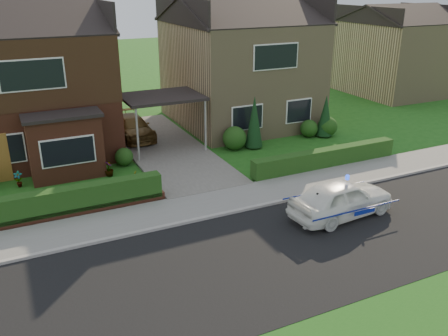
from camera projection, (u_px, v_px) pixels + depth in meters
ground at (278, 253)px, 14.89m from camera, size 120.00×120.00×0.00m
road at (278, 253)px, 14.89m from camera, size 60.00×6.00×0.02m
kerb at (234, 212)px, 17.43m from camera, size 60.00×0.16×0.12m
sidewalk at (222, 201)px, 18.31m from camera, size 60.00×2.00×0.10m
driveway at (164, 148)px, 24.10m from camera, size 3.80×12.00×0.12m
house_left at (27, 73)px, 22.84m from camera, size 7.50×9.53×7.25m
house_right at (239, 60)px, 27.61m from camera, size 7.50×8.06×7.25m
carport_link at (162, 98)px, 23.10m from camera, size 3.80×3.00×2.77m
dwarf_wall at (61, 215)px, 16.95m from camera, size 7.70×0.25×0.36m
hedge_left at (61, 217)px, 17.14m from camera, size 7.50×0.55×0.90m
hedge_right at (325, 168)px, 21.70m from camera, size 7.50×0.55×0.80m
shrub_left_mid at (90, 159)px, 20.85m from camera, size 1.32×1.32×1.32m
shrub_left_near at (124, 157)px, 21.83m from camera, size 0.84×0.84×0.84m
shrub_right_near at (235, 138)px, 23.84m from camera, size 1.20×1.20×1.20m
shrub_right_mid at (309, 128)px, 25.81m from camera, size 0.96×0.96×0.96m
shrub_right_far at (327, 126)px, 25.94m from camera, size 1.08×1.08×1.08m
conifer_a at (254, 123)px, 23.81m from camera, size 0.90×0.90×2.60m
conifer_b at (325, 117)px, 25.65m from camera, size 0.90×0.90×2.20m
neighbour_right at (396, 58)px, 35.37m from camera, size 6.50×7.00×5.20m
police_car at (341, 199)px, 16.99m from camera, size 3.72×4.16×1.54m
driveway_car at (133, 127)px, 25.29m from camera, size 1.78×4.04×1.15m
potted_plant_a at (18, 180)px, 19.52m from camera, size 0.40×0.32×0.68m
potted_plant_b at (133, 180)px, 19.39m from camera, size 0.52×0.51×0.74m
potted_plant_c at (109, 169)px, 20.62m from camera, size 0.39×0.39×0.67m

